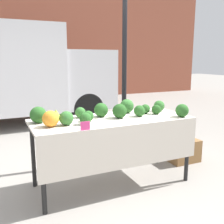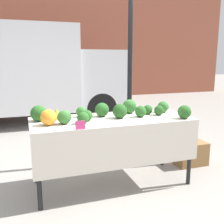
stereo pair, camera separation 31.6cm
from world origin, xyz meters
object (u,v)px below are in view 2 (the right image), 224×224
object	(u,v)px
parked_truck	(31,72)
orange_cauliflower	(48,117)
price_sign	(80,125)
produce_crate	(191,154)

from	to	relation	value
parked_truck	orange_cauliflower	world-z (taller)	parked_truck
price_sign	produce_crate	distance (m)	2.00
parked_truck	price_sign	size ratio (longest dim) A/B	43.43
price_sign	produce_crate	size ratio (longest dim) A/B	0.22
parked_truck	orange_cauliflower	xyz separation A→B (m)	(0.03, -4.03, -0.32)
orange_cauliflower	produce_crate	world-z (taller)	orange_cauliflower
parked_truck	price_sign	bearing A→B (deg)	-85.75
parked_truck	produce_crate	distance (m)	4.43
produce_crate	price_sign	bearing A→B (deg)	-162.35
orange_cauliflower	parked_truck	bearing A→B (deg)	90.45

